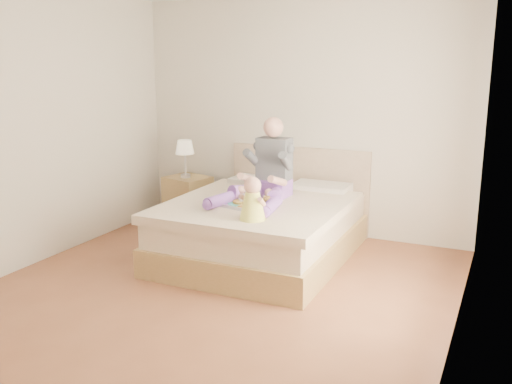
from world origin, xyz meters
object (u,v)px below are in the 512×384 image
at_px(nightstand, 188,200).
at_px(tray, 249,204).
at_px(adult, 267,175).
at_px(baby, 253,202).
at_px(bed, 265,225).

distance_m(nightstand, tray, 1.72).
height_order(adult, baby, adult).
relative_size(nightstand, adult, 0.58).
bearing_deg(baby, tray, 131.23).
height_order(nightstand, baby, baby).
distance_m(adult, baby, 0.80).
xyz_separation_m(tray, baby, (0.22, -0.39, 0.13)).
relative_size(bed, nightstand, 3.66).
height_order(tray, baby, baby).
xyz_separation_m(bed, baby, (0.22, -0.77, 0.45)).
xyz_separation_m(nightstand, tray, (1.33, -1.04, 0.34)).
bearing_deg(tray, bed, 103.13).
xyz_separation_m(bed, nightstand, (-1.33, 0.65, -0.02)).
bearing_deg(adult, bed, 164.80).
height_order(bed, baby, bed).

